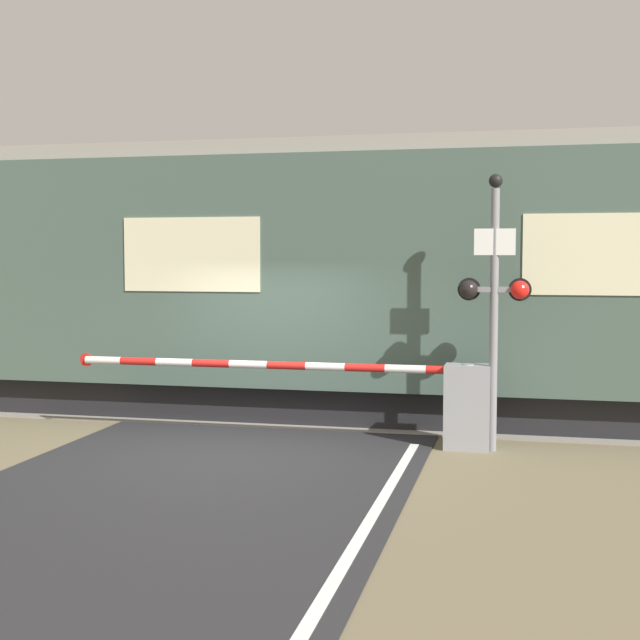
{
  "coord_description": "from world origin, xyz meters",
  "views": [
    {
      "loc": [
        3.63,
        -10.92,
        2.58
      ],
      "look_at": [
        0.73,
        1.58,
        1.65
      ],
      "focal_mm": 50.0,
      "sensor_mm": 36.0,
      "label": 1
    }
  ],
  "objects": [
    {
      "name": "track_bed",
      "position": [
        0.0,
        3.26,
        0.02
      ],
      "size": [
        36.0,
        3.2,
        0.13
      ],
      "color": "gray",
      "rests_on": "ground_plane"
    },
    {
      "name": "signal_post",
      "position": [
        3.23,
        0.92,
        2.07
      ],
      "size": [
        0.96,
        0.26,
        3.64
      ],
      "color": "gray",
      "rests_on": "ground_plane"
    },
    {
      "name": "train",
      "position": [
        -1.28,
        3.26,
        2.2
      ],
      "size": [
        21.57,
        3.16,
        4.32
      ],
      "color": "black",
      "rests_on": "ground_plane"
    },
    {
      "name": "crossing_barrier",
      "position": [
        2.38,
        0.98,
        0.66
      ],
      "size": [
        5.95,
        0.44,
        1.15
      ],
      "color": "gray",
      "rests_on": "ground_plane"
    },
    {
      "name": "ground_plane",
      "position": [
        0.0,
        0.0,
        0.0
      ],
      "size": [
        80.0,
        80.0,
        0.0
      ],
      "primitive_type": "plane",
      "color": "#6B6047"
    }
  ]
}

